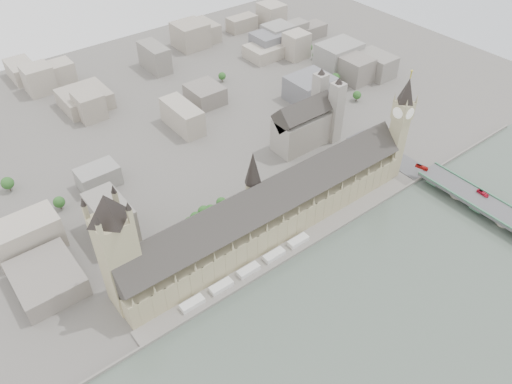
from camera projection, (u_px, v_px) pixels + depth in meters
ground at (283, 245)px, 400.88m from camera, size 900.00×900.00×0.00m
embankment_wall at (295, 254)px, 390.90m from camera, size 600.00×1.50×3.00m
river_terrace at (289, 249)px, 395.73m from camera, size 270.00×15.00×2.00m
terrace_tents at (249, 270)px, 375.39m from camera, size 118.00×7.00×4.00m
palace_of_westminster at (268, 211)px, 397.99m from camera, size 265.00×40.73×55.44m
elizabeth_tower at (401, 122)px, 432.52m from camera, size 17.00×17.00×107.50m
victoria_tower at (117, 247)px, 323.66m from camera, size 30.00×30.00×100.00m
central_tower at (253, 178)px, 374.26m from camera, size 13.00×13.00×48.00m
westminster_bridge at (496, 214)px, 420.73m from camera, size 25.00×325.00×10.25m
westminster_abbey at (307, 122)px, 493.52m from camera, size 68.00×36.00×64.00m
city_skyline_inland at (136, 102)px, 535.71m from camera, size 720.00×360.00×38.00m
park_trees at (229, 204)px, 427.38m from camera, size 110.00×30.00×15.00m
red_bus_north at (422, 167)px, 459.34m from camera, size 6.04×12.09×3.28m
red_bus_south at (483, 193)px, 431.44m from camera, size 3.07×10.92×3.01m
car_approach at (383, 138)px, 496.60m from camera, size 3.23×5.52×1.50m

